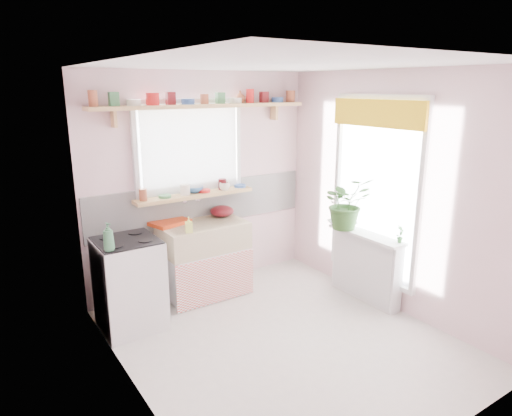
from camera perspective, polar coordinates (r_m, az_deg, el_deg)
room at (r=5.04m, az=3.75°, el=4.00°), size 3.20×3.20×3.20m
sink_unit at (r=5.24m, az=-6.47°, el=-6.34°), size 0.95×0.65×1.11m
cooker at (r=4.69m, az=-15.56°, el=-9.08°), size 0.58×0.58×0.93m
radiator_ledge at (r=5.26m, az=13.56°, el=-6.97°), size 0.22×0.95×0.78m
windowsill at (r=5.19m, az=-7.65°, el=1.61°), size 1.40×0.22×0.04m
pine_shelf at (r=5.11m, az=-6.44°, el=12.56°), size 2.52×0.24×0.04m
shelf_crockery at (r=5.10m, az=-6.65°, el=13.39°), size 2.47×0.11×0.12m
sill_crockery at (r=5.15m, az=-8.17°, el=2.34°), size 1.35×0.11×0.12m
dish_tray at (r=5.15m, az=-10.81°, el=-1.74°), size 0.48×0.40×0.04m
colander at (r=5.35m, az=-4.27°, el=-0.38°), size 0.34×0.34×0.13m
jade_plant at (r=5.17m, az=11.21°, el=0.62°), size 0.64×0.59×0.59m
fruit_bowl at (r=5.27m, az=10.73°, el=-2.00°), size 0.37×0.37×0.08m
herb_pot at (r=4.89m, az=17.58°, el=-3.09°), size 0.12×0.10×0.19m
soap_bottle_sink at (r=4.80m, az=-8.40°, el=-2.08°), size 0.10×0.10×0.17m
sill_cup at (r=5.28m, az=-3.95°, el=2.70°), size 0.16×0.16×0.10m
sill_bowl at (r=5.23m, az=-7.79°, el=2.33°), size 0.25×0.25×0.07m
shelf_vase at (r=5.40m, az=-2.01°, el=13.72°), size 0.16×0.16×0.14m
cooker_bottle at (r=4.23m, az=-17.97°, el=-3.45°), size 0.13×0.13×0.26m
fruit at (r=5.26m, az=10.76°, el=-1.34°), size 0.20×0.14×0.10m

